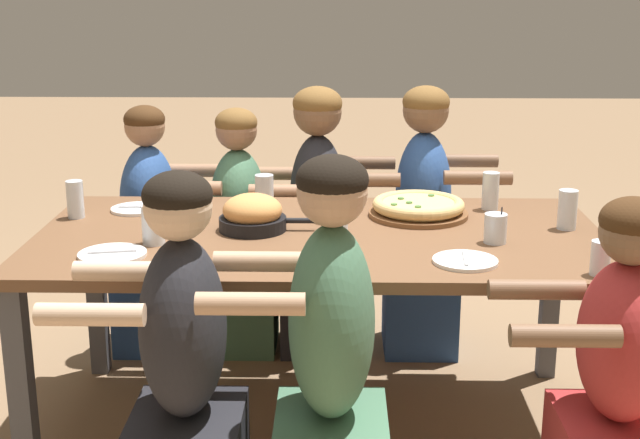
# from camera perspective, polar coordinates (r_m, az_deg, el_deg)

# --- Properties ---
(ground_plane) EXTENTS (18.00, 18.00, 0.00)m
(ground_plane) POSITION_cam_1_polar(r_m,az_deg,el_deg) (3.45, 0.00, -13.02)
(ground_plane) COLOR #896B4C
(ground_plane) RESTS_ON ground
(dining_table) EXTENTS (2.01, 1.03, 0.76)m
(dining_table) POSITION_cam_1_polar(r_m,az_deg,el_deg) (3.18, 0.00, -2.16)
(dining_table) COLOR brown
(dining_table) RESTS_ON ground
(pizza_board_main) EXTENTS (0.38, 0.38, 0.07)m
(pizza_board_main) POSITION_cam_1_polar(r_m,az_deg,el_deg) (3.39, 6.31, 0.77)
(pizza_board_main) COLOR brown
(pizza_board_main) RESTS_ON dining_table
(skillet_bowl) EXTENTS (0.35, 0.24, 0.13)m
(skillet_bowl) POSITION_cam_1_polar(r_m,az_deg,el_deg) (3.19, -4.33, 0.31)
(skillet_bowl) COLOR black
(skillet_bowl) RESTS_ON dining_table
(empty_plate_a) EXTENTS (0.21, 0.21, 0.02)m
(empty_plate_a) POSITION_cam_1_polar(r_m,az_deg,el_deg) (2.88, 9.27, -2.63)
(empty_plate_a) COLOR white
(empty_plate_a) RESTS_ON dining_table
(empty_plate_b) EXTENTS (0.22, 0.22, 0.02)m
(empty_plate_b) POSITION_cam_1_polar(r_m,az_deg,el_deg) (2.98, -13.15, -2.18)
(empty_plate_b) COLOR white
(empty_plate_b) RESTS_ON dining_table
(empty_plate_c) EXTENTS (0.19, 0.19, 0.02)m
(empty_plate_c) POSITION_cam_1_polar(r_m,az_deg,el_deg) (3.53, -11.70, 0.66)
(empty_plate_c) COLOR white
(empty_plate_c) RESTS_ON dining_table
(cocktail_glass_blue) EXTENTS (0.08, 0.08, 0.13)m
(cocktail_glass_blue) POSITION_cam_1_polar(r_m,az_deg,el_deg) (3.09, 11.16, -0.65)
(cocktail_glass_blue) COLOR silver
(cocktail_glass_blue) RESTS_ON dining_table
(drinking_glass_a) EXTENTS (0.07, 0.07, 0.14)m
(drinking_glass_a) POSITION_cam_1_polar(r_m,az_deg,el_deg) (3.29, 0.90, 0.94)
(drinking_glass_a) COLOR silver
(drinking_glass_a) RESTS_ON dining_table
(drinking_glass_b) EXTENTS (0.06, 0.06, 0.11)m
(drinking_glass_b) POSITION_cam_1_polar(r_m,az_deg,el_deg) (2.85, 17.50, -2.50)
(drinking_glass_b) COLOR silver
(drinking_glass_b) RESTS_ON dining_table
(drinking_glass_c) EXTENTS (0.07, 0.07, 0.10)m
(drinking_glass_c) POSITION_cam_1_polar(r_m,az_deg,el_deg) (3.46, -8.86, 1.21)
(drinking_glass_c) COLOR silver
(drinking_glass_c) RESTS_ON dining_table
(drinking_glass_d) EXTENTS (0.08, 0.08, 0.12)m
(drinking_glass_d) POSITION_cam_1_polar(r_m,az_deg,el_deg) (2.88, 1.01, -1.44)
(drinking_glass_d) COLOR silver
(drinking_glass_d) RESTS_ON dining_table
(drinking_glass_e) EXTENTS (0.06, 0.06, 0.15)m
(drinking_glass_e) POSITION_cam_1_polar(r_m,az_deg,el_deg) (3.52, 10.85, 1.68)
(drinking_glass_e) COLOR silver
(drinking_glass_e) RESTS_ON dining_table
(drinking_glass_f) EXTENTS (0.06, 0.06, 0.14)m
(drinking_glass_f) POSITION_cam_1_polar(r_m,az_deg,el_deg) (3.46, -15.39, 1.10)
(drinking_glass_f) COLOR silver
(drinking_glass_f) RESTS_ON dining_table
(drinking_glass_g) EXTENTS (0.08, 0.08, 0.14)m
(drinking_glass_g) POSITION_cam_1_polar(r_m,az_deg,el_deg) (3.07, -10.63, -0.45)
(drinking_glass_g) COLOR silver
(drinking_glass_g) RESTS_ON dining_table
(drinking_glass_h) EXTENTS (0.07, 0.07, 0.14)m
(drinking_glass_h) POSITION_cam_1_polar(r_m,az_deg,el_deg) (3.31, 15.55, 0.51)
(drinking_glass_h) COLOR silver
(drinking_glass_h) RESTS_ON dining_table
(drinking_glass_i) EXTENTS (0.07, 0.07, 0.12)m
(drinking_glass_i) POSITION_cam_1_polar(r_m,az_deg,el_deg) (3.55, -3.58, 1.86)
(drinking_glass_i) COLOR silver
(drinking_glass_i) RESTS_ON dining_table
(diner_far_midleft) EXTENTS (0.51, 0.40, 1.09)m
(diner_far_midleft) POSITION_cam_1_polar(r_m,az_deg,el_deg) (3.96, -5.14, -1.46)
(diner_far_midleft) COLOR #477556
(diner_far_midleft) RESTS_ON ground
(diner_far_left) EXTENTS (0.51, 0.40, 1.10)m
(diner_far_left) POSITION_cam_1_polar(r_m,az_deg,el_deg) (4.02, -10.72, -1.38)
(diner_far_left) COLOR #2D5193
(diner_far_left) RESTS_ON ground
(diner_far_center) EXTENTS (0.51, 0.40, 1.19)m
(diner_far_center) POSITION_cam_1_polar(r_m,az_deg,el_deg) (3.92, -0.10, -0.66)
(diner_far_center) COLOR #232328
(diner_far_center) RESTS_ON ground
(diner_far_midright) EXTENTS (0.51, 0.40, 1.19)m
(diner_far_midright) POSITION_cam_1_polar(r_m,az_deg,el_deg) (3.94, 6.60, -0.77)
(diner_far_midright) COLOR #2D5193
(diner_far_midright) RESTS_ON ground
(diner_near_right) EXTENTS (0.51, 0.40, 1.08)m
(diner_near_right) POSITION_cam_1_polar(r_m,az_deg,el_deg) (2.69, 18.36, -10.94)
(diner_near_right) COLOR #B22D2D
(diner_near_right) RESTS_ON ground
(diner_near_center) EXTENTS (0.51, 0.40, 1.19)m
(diner_near_center) POSITION_cam_1_polar(r_m,az_deg,el_deg) (2.54, 0.65, -10.19)
(diner_near_center) COLOR #477556
(diner_near_center) RESTS_ON ground
(diner_near_midleft) EXTENTS (0.51, 0.40, 1.14)m
(diner_near_midleft) POSITION_cam_1_polar(r_m,az_deg,el_deg) (2.59, -8.67, -10.48)
(diner_near_midleft) COLOR #232328
(diner_near_midleft) RESTS_ON ground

